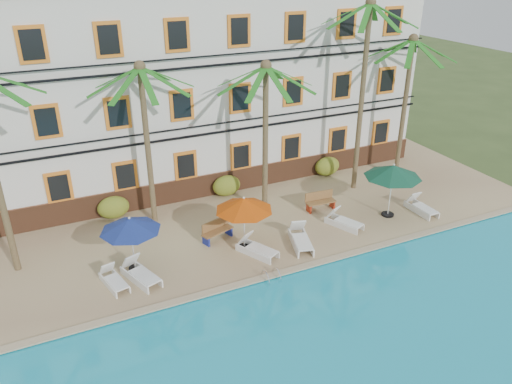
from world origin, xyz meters
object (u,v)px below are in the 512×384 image
umbrella_green (393,171)px  bench_left (216,230)px  lounger_a (114,280)px  lounger_f (421,207)px  lounger_b (140,273)px  palm_c (266,118)px  lounger_d (301,239)px  umbrella_blue (130,225)px  palm_b (145,122)px  umbrella_red (244,205)px  palm_d (364,75)px  lounger_e (343,221)px  bench_right (320,201)px  lounger_c (256,248)px  pool_ladder (271,278)px  palm_e (407,88)px

umbrella_green → bench_left: 8.65m
umbrella_green → lounger_a: bearing=-179.5°
lounger_f → lounger_b: bearing=179.2°
palm_c → lounger_d: size_ratio=3.46×
umbrella_blue → lounger_a: size_ratio=1.38×
palm_b → umbrella_blue: 4.93m
umbrella_red → lounger_a: 5.92m
palm_c → lounger_f: (6.93, -3.26, -4.52)m
palm_c → umbrella_blue: 7.74m
umbrella_green → lounger_f: umbrella_green is taller
palm_d → lounger_f: bearing=-70.2°
lounger_e → bench_right: bench_right is taller
bench_right → palm_c: bearing=160.5°
palm_b → bench_left: bearing=-54.1°
palm_c → umbrella_red: 4.39m
palm_c → bench_right: 5.13m
lounger_c → bench_left: bearing=120.7°
umbrella_red → umbrella_green: size_ratio=0.91×
pool_ladder → bench_left: bearing=103.8°
palm_d → bench_right: bearing=-154.9°
umbrella_red → lounger_d: 3.04m
lounger_d → lounger_e: bearing=12.9°
umbrella_green → bench_right: size_ratio=1.77×
palm_e → bench_left: bearing=-168.9°
lounger_d → pool_ladder: 2.80m
palm_b → lounger_d: palm_b is taller
umbrella_red → pool_ladder: 3.24m
umbrella_blue → pool_ladder: (4.70, -2.87, -2.04)m
palm_c → palm_e: 8.82m
palm_b → umbrella_red: size_ratio=3.06×
palm_b → umbrella_green: bearing=-22.3°
palm_b → palm_e: bearing=-2.1°
lounger_f → pool_ladder: size_ratio=2.45×
umbrella_green → umbrella_blue: bearing=177.1°
umbrella_green → umbrella_red: bearing=178.3°
umbrella_green → palm_e: bearing=46.7°
lounger_d → bench_right: size_ratio=1.39×
umbrella_green → bench_right: (-2.65, 1.94, -1.84)m
umbrella_red → lounger_b: 4.96m
umbrella_green → lounger_e: (-2.57, 0.01, -2.04)m
lounger_e → pool_ladder: size_ratio=2.55×
palm_c → lounger_b: (-6.85, -3.06, -4.49)m
lounger_b → bench_right: size_ratio=1.35×
lounger_a → pool_ladder: 6.06m
umbrella_blue → bench_right: size_ratio=1.56×
bench_left → pool_ladder: 3.80m
lounger_c → lounger_d: 2.05m
palm_b → lounger_e: size_ratio=3.96×
umbrella_blue → lounger_d: bearing=-9.9°
palm_c → lounger_a: (-7.86, -2.98, -4.54)m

